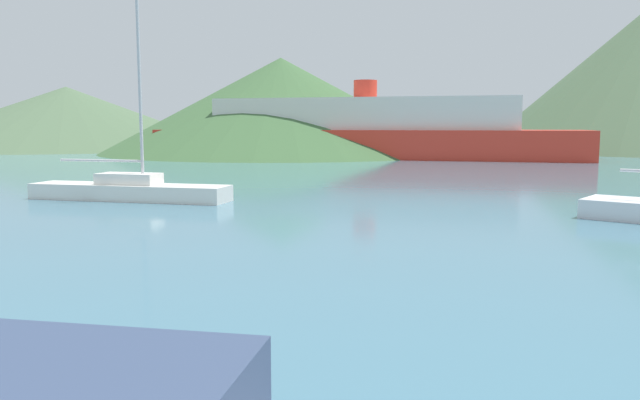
{
  "coord_description": "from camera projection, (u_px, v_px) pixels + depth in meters",
  "views": [
    {
      "loc": [
        0.39,
        0.09,
        2.88
      ],
      "look_at": [
        -0.41,
        14.0,
        1.2
      ],
      "focal_mm": 35.0,
      "sensor_mm": 36.0,
      "label": 1
    }
  ],
  "objects": [
    {
      "name": "ferry_distant",
      "position": [
        365.0,
        132.0,
        55.57
      ],
      "size": [
        38.42,
        15.55,
        6.8
      ],
      "rotation": [
        0.0,
        0.0,
        -0.2
      ],
      "color": "red",
      "rests_on": "ground_plane"
    },
    {
      "name": "sailboat_inner",
      "position": [
        129.0,
        189.0,
        24.02
      ],
      "size": [
        8.1,
        3.03,
        8.53
      ],
      "rotation": [
        0.0,
        0.0,
        -0.19
      ],
      "color": "white",
      "rests_on": "ground_plane"
    },
    {
      "name": "hill_west",
      "position": [
        67.0,
        117.0,
        80.38
      ],
      "size": [
        41.71,
        41.71,
        7.77
      ],
      "color": "#4C6647",
      "rests_on": "ground_plane"
    },
    {
      "name": "hill_central",
      "position": [
        281.0,
        105.0,
        65.21
      ],
      "size": [
        37.0,
        37.0,
        9.82
      ],
      "color": "#3D6038",
      "rests_on": "ground_plane"
    }
  ]
}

